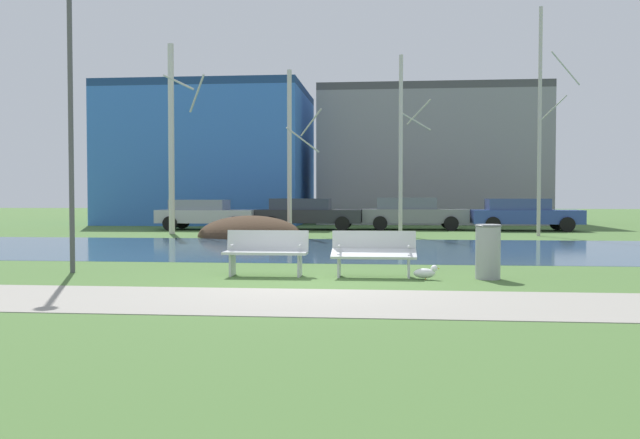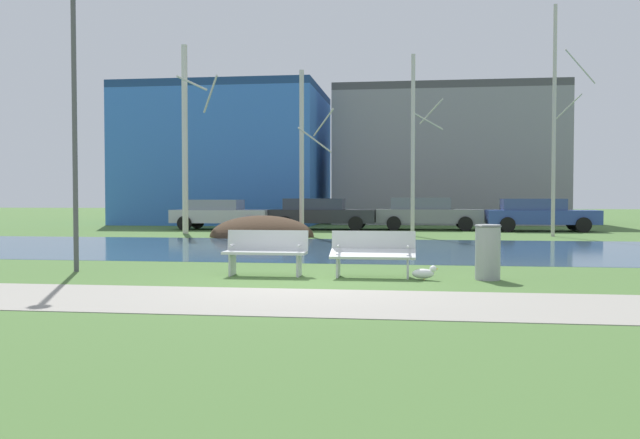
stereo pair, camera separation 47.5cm
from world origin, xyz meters
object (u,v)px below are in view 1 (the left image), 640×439
Objects in this scene: parked_sedan_second_dark at (307,213)px; parked_hatch_third_grey at (412,213)px; streetlamp at (70,77)px; bench_left at (266,251)px; trash_bin at (488,251)px; parked_wagon_fourth_blue at (523,214)px; bench_right at (374,252)px; parked_van_nearest_silver at (205,214)px; seagull at (426,273)px.

parked_hatch_third_grey reaches higher than parked_sedan_second_dark.
bench_left is at bearing -2.23° from streetlamp.
streetlamp is 18.03m from parked_sedan_second_dark.
bench_left is at bearing 178.60° from trash_bin.
parked_wagon_fourth_blue is at bearing 54.81° from streetlamp.
parked_hatch_third_grey is at bearing 173.32° from parked_wagon_fourth_blue.
bench_left is 1.00× the size of bench_right.
parked_wagon_fourth_blue is (14.17, 0.44, 0.02)m from parked_van_nearest_silver.
parked_hatch_third_grey is at bearing 79.08° from bench_left.
parked_van_nearest_silver is at bearing -173.84° from parked_hatch_third_grey.
bench_left is 0.34× the size of parked_sedan_second_dark.
streetlamp is (-7.00, 0.48, 3.76)m from seagull.
bench_right is 3.30× the size of seagull.
parked_hatch_third_grey is at bearing 92.12° from trash_bin.
parked_hatch_third_grey reaches higher than trash_bin.
parked_hatch_third_grey is (4.79, 0.45, 0.01)m from parked_sedan_second_dark.
seagull is at bearing -18.94° from bench_right.
parked_hatch_third_grey is (9.35, 1.01, 0.04)m from parked_van_nearest_silver.
bench_left is at bearing 180.00° from bench_right.
seagull is at bearing -76.54° from parked_sedan_second_dark.
parked_van_nearest_silver reaches higher than bench_right.
parked_sedan_second_dark reaches higher than trash_bin.
parked_hatch_third_grey reaches higher than bench_left.
parked_sedan_second_dark is at bearing 107.06° from trash_bin.
bench_left is 19.45m from parked_wagon_fourth_blue.
parked_van_nearest_silver is at bearing 116.95° from seagull.
streetlamp reaches higher than bench_left.
parked_sedan_second_dark is (-3.35, 17.70, 0.29)m from bench_right.
parked_hatch_third_grey is 1.01× the size of parked_wagon_fourth_blue.
parked_hatch_third_grey is (7.47, 17.99, -3.12)m from streetlamp.
bench_right is at bearing -65.20° from parked_van_nearest_silver.
parked_sedan_second_dark is at bearing -174.68° from parked_hatch_third_grey.
parked_hatch_third_grey is at bearing 67.46° from streetlamp.
parked_sedan_second_dark is (-1.29, 17.70, 0.29)m from bench_left.
parked_sedan_second_dark is at bearing 100.73° from bench_right.
bench_left is 18.48m from parked_hatch_third_grey.
parked_hatch_third_grey is 4.85m from parked_wagon_fourth_blue.
bench_right is 6.94m from streetlamp.
seagull is at bearing -106.47° from parked_wagon_fourth_blue.
parked_hatch_third_grey reaches higher than seagull.
streetlamp reaches higher than parked_sedan_second_dark.
bench_right is 18.02m from parked_sedan_second_dark.
parked_wagon_fourth_blue is at bearing 64.67° from bench_left.
streetlamp is 17.38m from parked_van_nearest_silver.
parked_hatch_third_grey is at bearing 88.53° from seagull.
bench_left is 5.24m from streetlamp.
parked_van_nearest_silver is (-8.88, 17.47, 0.60)m from seagull.
bench_right is 18.66m from parked_wagon_fourth_blue.
bench_left is at bearing -85.84° from parked_sedan_second_dark.
trash_bin is 18.62m from parked_sedan_second_dark.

